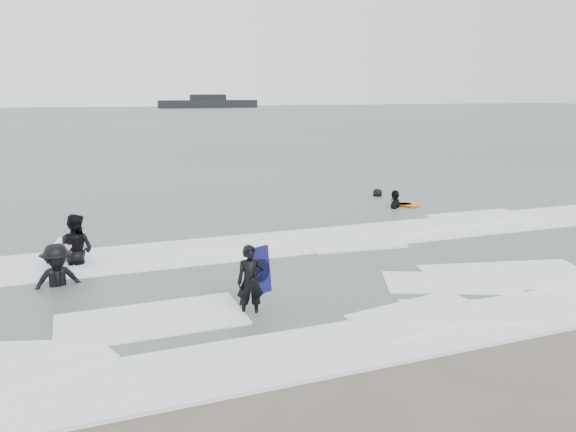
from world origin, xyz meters
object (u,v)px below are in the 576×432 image
object	(u,v)px
surfer_breaker	(59,289)
vessel_horizon	(208,103)
surfer_right_near	(395,209)
surfer_wading	(78,266)
surfer_right_far	(377,197)
surfer_centre	(251,317)

from	to	relation	value
surfer_breaker	vessel_horizon	xyz separation A→B (m)	(33.21, 136.11, 1.31)
vessel_horizon	surfer_right_near	bearing A→B (deg)	-99.30
surfer_wading	surfer_right_near	size ratio (longest dim) A/B	1.02
surfer_breaker	surfer_right_far	size ratio (longest dim) A/B	1.25
surfer_right_near	surfer_breaker	bearing A→B (deg)	-25.09
surfer_breaker	vessel_horizon	distance (m)	140.11
surfer_centre	vessel_horizon	size ratio (longest dim) A/B	0.06
surfer_centre	surfer_right_near	world-z (taller)	surfer_right_near
surfer_breaker	surfer_right_far	world-z (taller)	surfer_breaker
surfer_breaker	surfer_right_far	xyz separation A→B (m)	(12.27, 7.40, 0.00)
surfer_wading	surfer_right_near	distance (m)	11.87
surfer_wading	surfer_right_near	xyz separation A→B (m)	(11.36, 3.46, 0.00)
surfer_right_far	vessel_horizon	world-z (taller)	vessel_horizon
surfer_wading	vessel_horizon	world-z (taller)	vessel_horizon
surfer_wading	surfer_breaker	xyz separation A→B (m)	(-0.41, -1.67, 0.00)
surfer_wading	surfer_right_far	xyz separation A→B (m)	(11.87, 5.73, 0.00)
surfer_wading	vessel_horizon	xyz separation A→B (m)	(32.81, 134.45, 1.31)
surfer_wading	surfer_right_far	world-z (taller)	surfer_wading
surfer_right_near	surfer_centre	bearing A→B (deg)	-3.54
surfer_right_near	surfer_right_far	distance (m)	2.33
surfer_centre	surfer_wading	world-z (taller)	surfer_wading
surfer_right_near	surfer_right_far	size ratio (longest dim) A/B	1.23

